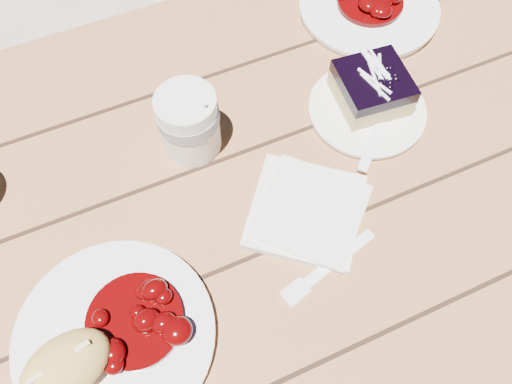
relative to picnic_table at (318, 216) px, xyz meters
name	(u,v)px	position (x,y,z in m)	size (l,w,h in m)	color
ground	(295,305)	(0.00, 0.00, -0.59)	(60.00, 60.00, 0.00)	#ACA69B
picnic_table	(318,216)	(0.00, 0.00, 0.00)	(2.00, 1.55, 0.75)	brown
main_plate	(115,336)	(-0.36, -0.11, 0.17)	(0.24, 0.24, 0.02)	white
goulash_stew	(132,317)	(-0.33, -0.11, 0.20)	(0.12, 0.12, 0.04)	#520203
bread_roll	(66,366)	(-0.41, -0.13, 0.21)	(0.11, 0.07, 0.06)	#DDAE55
dessert_plate	(367,110)	(0.10, 0.07, 0.17)	(0.18, 0.18, 0.01)	white
blueberry_cake	(372,88)	(0.11, 0.09, 0.20)	(0.11, 0.11, 0.06)	tan
fork_dessert	(374,138)	(0.08, 0.02, 0.17)	(0.03, 0.16, 0.01)	white
coffee_cup	(189,123)	(-0.17, 0.12, 0.22)	(0.09, 0.09, 0.11)	white
napkin_stack	(305,211)	(-0.07, -0.05, 0.17)	(0.15, 0.15, 0.01)	white
fork_table	(338,259)	(-0.06, -0.13, 0.16)	(0.03, 0.16, 0.01)	white
second_plate	(368,8)	(0.22, 0.27, 0.17)	(0.24, 0.24, 0.02)	white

